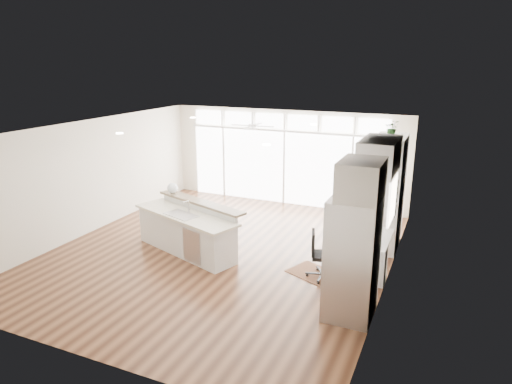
% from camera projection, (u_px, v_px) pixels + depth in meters
% --- Properties ---
extents(floor, '(7.00, 8.00, 0.02)m').
position_uv_depth(floor, '(221.00, 253.00, 9.94)').
color(floor, '#402213').
rests_on(floor, ground).
extents(ceiling, '(7.00, 8.00, 0.02)m').
position_uv_depth(ceiling, '(218.00, 129.00, 9.19)').
color(ceiling, silver).
rests_on(ceiling, wall_back).
extents(wall_back, '(7.00, 0.04, 2.70)m').
position_uv_depth(wall_back, '(285.00, 157.00, 13.08)').
color(wall_back, beige).
rests_on(wall_back, floor).
extents(wall_front, '(7.00, 0.04, 2.70)m').
position_uv_depth(wall_front, '(77.00, 271.00, 6.05)').
color(wall_front, beige).
rests_on(wall_front, floor).
extents(wall_left, '(0.04, 8.00, 2.70)m').
position_uv_depth(wall_left, '(90.00, 177.00, 10.91)').
color(wall_left, beige).
rests_on(wall_left, floor).
extents(wall_right, '(0.04, 8.00, 2.70)m').
position_uv_depth(wall_right, '(391.00, 215.00, 8.21)').
color(wall_right, beige).
rests_on(wall_right, floor).
extents(glass_wall, '(5.80, 0.06, 2.08)m').
position_uv_depth(glass_wall, '(284.00, 168.00, 13.11)').
color(glass_wall, white).
rests_on(glass_wall, wall_back).
extents(transom_row, '(5.90, 0.06, 0.40)m').
position_uv_depth(transom_row, '(285.00, 122.00, 12.74)').
color(transom_row, white).
rests_on(transom_row, wall_back).
extents(desk_window, '(0.04, 0.85, 0.85)m').
position_uv_depth(desk_window, '(392.00, 200.00, 8.43)').
color(desk_window, silver).
rests_on(desk_window, wall_right).
extents(ceiling_fan, '(1.16, 1.16, 0.32)m').
position_uv_depth(ceiling_fan, '(252.00, 122.00, 11.90)').
color(ceiling_fan, silver).
rests_on(ceiling_fan, ceiling).
extents(recessed_lights, '(3.40, 3.00, 0.02)m').
position_uv_depth(recessed_lights, '(223.00, 129.00, 9.37)').
color(recessed_lights, white).
rests_on(recessed_lights, ceiling).
extents(oven_cabinet, '(0.64, 1.20, 2.50)m').
position_uv_depth(oven_cabinet, '(387.00, 193.00, 9.95)').
color(oven_cabinet, silver).
rests_on(oven_cabinet, floor).
extents(desk_nook, '(0.72, 1.30, 0.76)m').
position_uv_depth(desk_nook, '(370.00, 255.00, 8.89)').
color(desk_nook, silver).
rests_on(desk_nook, floor).
extents(upper_cabinets, '(0.64, 1.30, 0.64)m').
position_uv_depth(upper_cabinets, '(379.00, 156.00, 8.32)').
color(upper_cabinets, silver).
rests_on(upper_cabinets, wall_right).
extents(refrigerator, '(0.76, 0.90, 2.00)m').
position_uv_depth(refrigerator, '(352.00, 258.00, 7.27)').
color(refrigerator, '#B4B4B9').
rests_on(refrigerator, floor).
extents(fridge_cabinet, '(0.64, 0.90, 0.60)m').
position_uv_depth(fridge_cabinet, '(361.00, 180.00, 6.88)').
color(fridge_cabinet, silver).
rests_on(fridge_cabinet, wall_right).
extents(framed_photos, '(0.06, 0.22, 0.80)m').
position_uv_depth(framed_photos, '(396.00, 199.00, 9.02)').
color(framed_photos, black).
rests_on(framed_photos, wall_right).
extents(kitchen_island, '(2.85, 1.83, 1.06)m').
position_uv_depth(kitchen_island, '(186.00, 229.00, 9.84)').
color(kitchen_island, silver).
rests_on(kitchen_island, floor).
extents(rug, '(1.16, 1.02, 0.01)m').
position_uv_depth(rug, '(314.00, 273.00, 8.95)').
color(rug, '#3E2013').
rests_on(rug, floor).
extents(office_chair, '(0.60, 0.57, 0.93)m').
position_uv_depth(office_chair, '(324.00, 255.00, 8.67)').
color(office_chair, black).
rests_on(office_chair, floor).
extents(fishbowl, '(0.29, 0.29, 0.24)m').
position_uv_depth(fishbowl, '(172.00, 188.00, 10.56)').
color(fishbowl, white).
rests_on(fishbowl, kitchen_island).
extents(monitor, '(0.09, 0.49, 0.41)m').
position_uv_depth(monitor, '(368.00, 226.00, 8.75)').
color(monitor, black).
rests_on(monitor, desk_nook).
extents(keyboard, '(0.12, 0.29, 0.01)m').
position_uv_depth(keyboard, '(358.00, 235.00, 8.87)').
color(keyboard, silver).
rests_on(keyboard, desk_nook).
extents(potted_plant, '(0.34, 0.37, 0.26)m').
position_uv_depth(potted_plant, '(392.00, 130.00, 9.56)').
color(potted_plant, '#2D6029').
rests_on(potted_plant, oven_cabinet).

